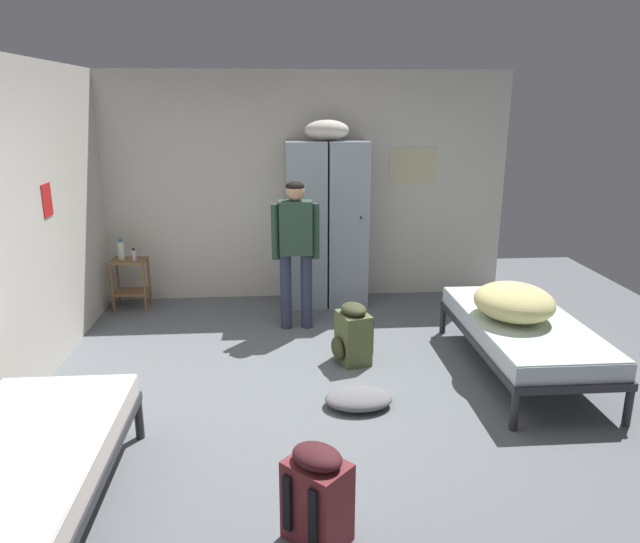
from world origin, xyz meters
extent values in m
plane|color=slate|center=(0.00, 0.00, 0.00)|extent=(8.07, 8.07, 0.00)
cube|color=beige|center=(0.00, 2.55, 1.30)|extent=(4.69, 0.06, 2.60)
cube|color=beige|center=(1.24, 2.52, 1.55)|extent=(0.55, 0.01, 0.40)
cube|color=red|center=(-2.28, 0.88, 1.45)|extent=(0.01, 0.20, 0.28)
cube|color=#8C99A3|center=(-0.01, 2.24, 0.93)|extent=(0.44, 0.52, 1.85)
cylinder|color=black|center=(0.11, 1.97, 1.05)|extent=(0.02, 0.03, 0.02)
cube|color=#8C99A3|center=(0.45, 2.24, 0.93)|extent=(0.44, 0.52, 1.85)
cylinder|color=black|center=(0.57, 1.97, 1.05)|extent=(0.02, 0.03, 0.02)
ellipsoid|color=beige|center=(0.22, 2.24, 1.96)|extent=(0.48, 0.36, 0.22)
cylinder|color=brown|center=(-2.16, 2.07, 0.28)|extent=(0.03, 0.03, 0.55)
cylinder|color=brown|center=(-1.81, 2.07, 0.28)|extent=(0.03, 0.03, 0.55)
cylinder|color=brown|center=(-2.16, 2.34, 0.28)|extent=(0.03, 0.03, 0.55)
cylinder|color=brown|center=(-1.81, 2.34, 0.28)|extent=(0.03, 0.03, 0.55)
cube|color=brown|center=(-1.99, 2.21, 0.19)|extent=(0.38, 0.30, 0.02)
cube|color=brown|center=(-1.99, 2.21, 0.56)|extent=(0.38, 0.30, 0.02)
cylinder|color=#28282D|center=(2.16, 1.20, 0.14)|extent=(0.06, 0.06, 0.28)
cylinder|color=#28282D|center=(1.32, 1.20, 0.14)|extent=(0.06, 0.06, 0.28)
cylinder|color=#28282D|center=(2.16, -0.64, 0.14)|extent=(0.06, 0.06, 0.28)
cylinder|color=#28282D|center=(1.32, -0.64, 0.14)|extent=(0.06, 0.06, 0.28)
cube|color=#28282D|center=(1.74, 0.28, 0.31)|extent=(0.90, 1.90, 0.06)
cube|color=silver|center=(1.74, 0.28, 0.41)|extent=(0.87, 1.84, 0.14)
cube|color=silver|center=(1.74, 0.28, 0.49)|extent=(0.86, 1.82, 0.01)
cylinder|color=#28282D|center=(-2.16, -0.54, 0.14)|extent=(0.06, 0.06, 0.28)
cylinder|color=#28282D|center=(-1.32, -0.54, 0.14)|extent=(0.06, 0.06, 0.28)
cube|color=#28282D|center=(-1.74, -1.46, 0.31)|extent=(0.90, 1.90, 0.06)
cube|color=silver|center=(-1.74, -1.46, 0.41)|extent=(0.87, 1.84, 0.14)
cube|color=silver|center=(-1.74, -1.46, 0.49)|extent=(0.86, 1.82, 0.01)
ellipsoid|color=#D1C67F|center=(1.64, 0.30, 0.64)|extent=(0.65, 0.74, 0.29)
cylinder|color=#2D334C|center=(-0.05, 1.47, 0.39)|extent=(0.12, 0.12, 0.79)
cylinder|color=#2D334C|center=(-0.26, 1.47, 0.39)|extent=(0.12, 0.12, 0.79)
cube|color=#284233|center=(-0.15, 1.47, 1.06)|extent=(0.33, 0.20, 0.54)
cylinder|color=#284233|center=(0.05, 1.48, 1.02)|extent=(0.08, 0.08, 0.56)
cylinder|color=#284233|center=(-0.35, 1.47, 1.02)|extent=(0.08, 0.08, 0.56)
sphere|color=tan|center=(-0.15, 1.47, 1.41)|extent=(0.19, 0.19, 0.19)
ellipsoid|color=black|center=(-0.15, 1.47, 1.46)|extent=(0.18, 0.18, 0.11)
cylinder|color=silver|center=(-2.07, 2.23, 0.67)|extent=(0.07, 0.07, 0.20)
cylinder|color=#2666B2|center=(-2.07, 2.23, 0.78)|extent=(0.04, 0.04, 0.04)
cylinder|color=beige|center=(-1.92, 2.17, 0.63)|extent=(0.05, 0.05, 0.11)
cylinder|color=black|center=(-1.92, 2.17, 0.70)|extent=(0.03, 0.03, 0.02)
cube|color=maroon|center=(-0.16, -1.61, 0.23)|extent=(0.40, 0.40, 0.46)
ellipsoid|color=#42191E|center=(-0.05, -1.51, 0.15)|extent=(0.23, 0.23, 0.20)
ellipsoid|color=#42191E|center=(-0.16, -1.61, 0.50)|extent=(0.36, 0.36, 0.10)
cube|color=black|center=(-0.19, -1.77, 0.25)|extent=(0.05, 0.05, 0.32)
cube|color=black|center=(-0.31, -1.65, 0.25)|extent=(0.05, 0.05, 0.32)
cube|color=#566038|center=(0.32, 0.59, 0.23)|extent=(0.32, 0.37, 0.46)
ellipsoid|color=#383D23|center=(0.18, 0.55, 0.15)|extent=(0.14, 0.25, 0.20)
ellipsoid|color=#383D23|center=(0.32, 0.59, 0.50)|extent=(0.29, 0.34, 0.10)
cube|color=black|center=(0.43, 0.72, 0.25)|extent=(0.04, 0.05, 0.32)
cube|color=black|center=(0.48, 0.55, 0.25)|extent=(0.04, 0.05, 0.32)
ellipsoid|color=slate|center=(0.26, -0.22, 0.06)|extent=(0.52, 0.37, 0.13)
camera|label=1|loc=(-0.34, -4.24, 2.25)|focal=33.02mm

